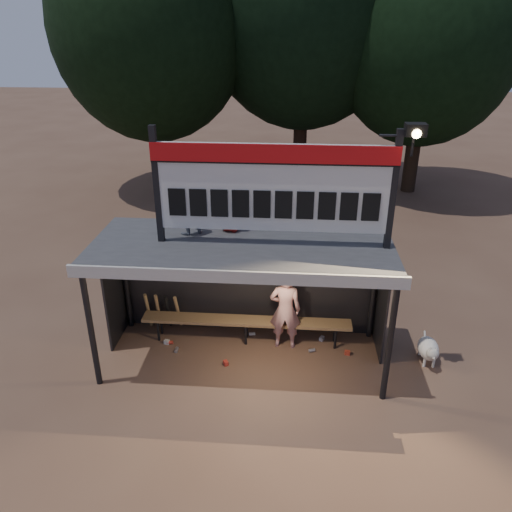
% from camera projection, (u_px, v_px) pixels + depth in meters
% --- Properties ---
extents(ground, '(80.00, 80.00, 0.00)m').
position_uv_depth(ground, '(244.00, 358.00, 9.23)').
color(ground, brown).
rests_on(ground, ground).
extents(player, '(0.59, 0.40, 1.60)m').
position_uv_depth(player, '(285.00, 310.00, 9.24)').
color(player, white).
rests_on(player, ground).
extents(child_a, '(0.59, 0.56, 0.96)m').
position_uv_depth(child_a, '(187.00, 207.00, 8.41)').
color(child_a, gray).
rests_on(child_a, dugout_shelter).
extents(child_b, '(0.49, 0.40, 0.87)m').
position_uv_depth(child_b, '(230.00, 207.00, 8.54)').
color(child_b, '#B0201B').
rests_on(child_b, dugout_shelter).
extents(dugout_shelter, '(5.10, 2.08, 2.32)m').
position_uv_depth(dugout_shelter, '(244.00, 262.00, 8.66)').
color(dugout_shelter, '#39383B').
rests_on(dugout_shelter, ground).
extents(scoreboard_assembly, '(4.10, 0.27, 1.99)m').
position_uv_depth(scoreboard_assembly, '(277.00, 185.00, 7.76)').
color(scoreboard_assembly, black).
rests_on(scoreboard_assembly, dugout_shelter).
extents(bench, '(4.00, 0.35, 0.48)m').
position_uv_depth(bench, '(246.00, 322.00, 9.54)').
color(bench, olive).
rests_on(bench, ground).
extents(tree_left, '(6.46, 6.46, 9.27)m').
position_uv_depth(tree_left, '(150.00, 25.00, 16.18)').
color(tree_left, black).
rests_on(tree_left, ground).
extents(tree_mid, '(7.22, 7.22, 10.36)m').
position_uv_depth(tree_mid, '(305.00, 4.00, 16.90)').
color(tree_mid, black).
rests_on(tree_mid, ground).
extents(tree_right, '(6.08, 6.08, 8.72)m').
position_uv_depth(tree_right, '(428.00, 37.00, 16.13)').
color(tree_right, black).
rests_on(tree_right, ground).
extents(dog, '(0.36, 0.81, 0.49)m').
position_uv_depth(dog, '(429.00, 349.00, 8.99)').
color(dog, white).
rests_on(dog, ground).
extents(bats, '(0.68, 0.35, 0.84)m').
position_uv_depth(bats, '(163.00, 311.00, 9.90)').
color(bats, olive).
rests_on(bats, ground).
extents(litter, '(3.55, 1.08, 0.08)m').
position_uv_depth(litter, '(247.00, 346.00, 9.48)').
color(litter, '#B5341F').
rests_on(litter, ground).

